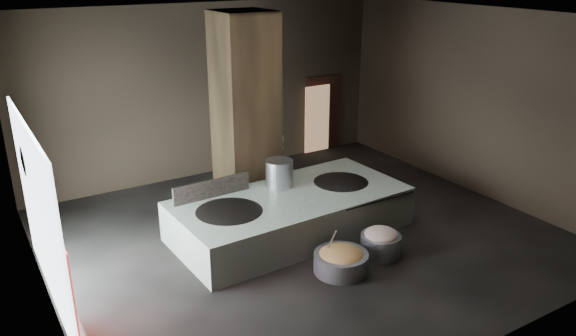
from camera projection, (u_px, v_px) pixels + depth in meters
floor at (302, 237)px, 11.94m from camera, size 10.00×9.00×0.10m
ceiling at (304, 14)px, 10.33m from camera, size 10.00×9.00×0.10m
back_wall at (209, 91)px, 14.77m from camera, size 10.00×0.10×4.50m
front_wall at (488, 219)px, 7.50m from camera, size 10.00×0.10×4.50m
left_wall at (29, 184)px, 8.66m from camera, size 0.10×9.00×4.50m
right_wall at (478, 102)px, 13.60m from camera, size 0.10×9.00×4.50m
pillar at (245, 114)px, 12.50m from camera, size 1.20×1.20×4.50m
hearth_platform at (291, 213)px, 11.92m from camera, size 5.02×2.55×0.86m
platform_cap at (291, 197)px, 11.78m from camera, size 4.83×2.32×0.03m
wok_left at (229, 216)px, 11.06m from camera, size 1.56×1.56×0.43m
wok_left_rim at (229, 213)px, 11.03m from camera, size 1.59×1.59×0.05m
wok_right at (341, 186)px, 12.51m from camera, size 1.45×1.45×0.41m
wok_right_rim at (341, 183)px, 12.48m from camera, size 1.48×1.48×0.05m
stock_pot at (279, 174)px, 12.14m from camera, size 0.60×0.60×0.64m
splash_guard at (212, 190)px, 11.60m from camera, size 1.72×0.13×0.43m
cook at (277, 165)px, 13.65m from camera, size 0.69×0.58×1.59m
veg_basin at (341, 262)px, 10.47m from camera, size 1.32×1.32×0.38m
veg_fill at (341, 255)px, 10.42m from camera, size 0.84×0.84×0.26m
ladle at (330, 244)px, 10.39m from camera, size 0.06×0.41×0.73m
meat_basin at (380, 245)px, 11.05m from camera, size 0.90×0.90×0.44m
meat_fill at (381, 234)px, 10.97m from camera, size 0.66×0.66×0.25m
doorway_near at (252, 127)px, 15.68m from camera, size 1.18×0.08×2.38m
doorway_near_glow at (255, 126)px, 15.95m from camera, size 0.77×0.04×1.81m
doorway_far at (323, 115)px, 16.85m from camera, size 1.18×0.08×2.38m
doorway_far_glow at (317, 119)px, 16.63m from camera, size 0.84×0.04×1.99m
left_opening at (40, 216)px, 9.10m from camera, size 0.04×4.20×3.10m
pavilion_sliver at (68, 292)px, 8.36m from camera, size 0.05×0.90×1.70m
tree_silhouette at (30, 160)px, 9.82m from camera, size 0.28×1.10×1.10m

